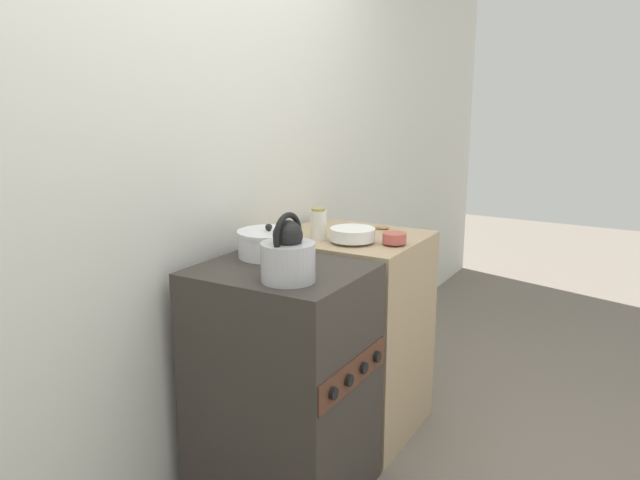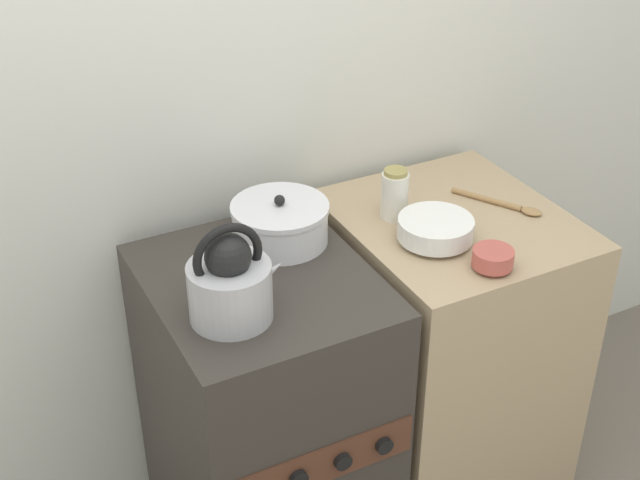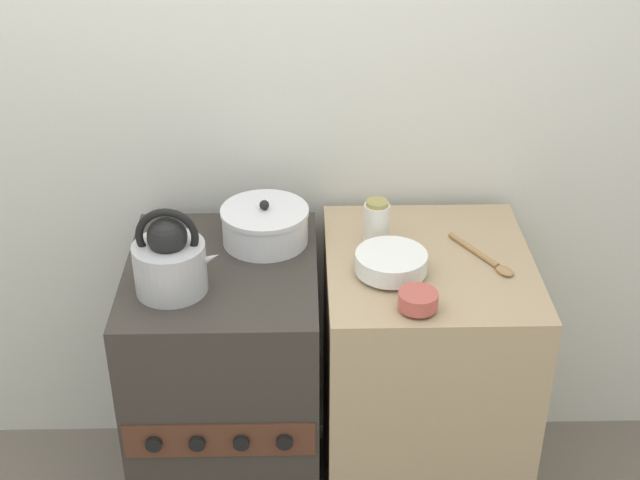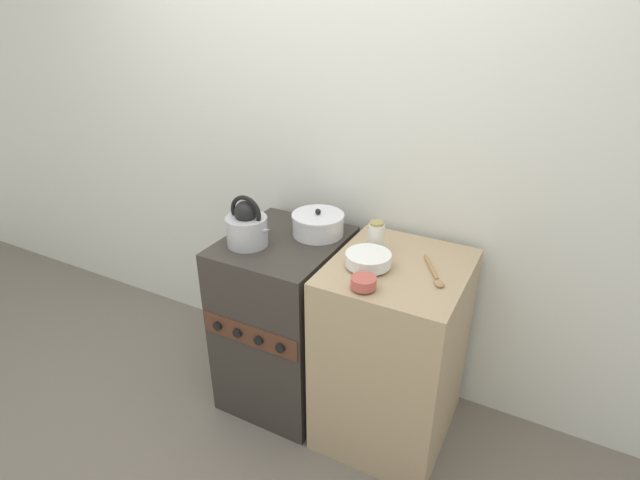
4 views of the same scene
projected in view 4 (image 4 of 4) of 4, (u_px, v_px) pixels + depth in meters
ground_plane at (257, 426)px, 2.53m from camera, size 12.00×12.00×0.00m
wall_back at (322, 150)px, 2.53m from camera, size 7.00×0.06×2.50m
stove at (285, 320)px, 2.56m from camera, size 0.53×0.64×0.92m
counter at (393, 352)px, 2.33m from camera, size 0.57×0.64×0.93m
kettle at (247, 226)px, 2.28m from camera, size 0.23×0.19×0.24m
cooking_pot at (318, 224)px, 2.39m from camera, size 0.25×0.25×0.13m
enamel_bowl at (368, 259)px, 2.10m from camera, size 0.19×0.19×0.06m
small_ceramic_bowl at (363, 283)px, 1.94m from camera, size 0.10×0.10×0.05m
storage_jar at (376, 237)px, 2.22m from camera, size 0.07×0.07×0.14m
wooden_spoon at (434, 273)px, 2.05m from camera, size 0.15×0.24×0.02m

